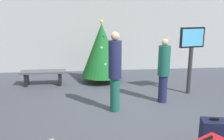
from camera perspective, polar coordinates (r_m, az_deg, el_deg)
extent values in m
plane|color=#424754|center=(6.17, 4.97, -9.13)|extent=(16.00, 16.00, 0.00)
cube|color=#B7BCC1|center=(9.90, 0.62, 8.33)|extent=(16.00, 0.20, 2.91)
cylinder|color=#4C3319|center=(8.42, -2.32, -1.96)|extent=(0.12, 0.12, 0.22)
cone|color=#196628|center=(8.21, -2.39, 4.70)|extent=(1.39, 1.39, 1.75)
sphere|color=#F2D84C|center=(8.11, -2.46, 11.24)|extent=(0.12, 0.12, 0.12)
sphere|color=silver|center=(7.83, -1.60, 1.30)|extent=(0.08, 0.08, 0.08)
sphere|color=blue|center=(8.01, -1.97, 7.93)|extent=(0.08, 0.08, 0.08)
sphere|color=blue|center=(8.44, -1.16, 5.49)|extent=(0.08, 0.08, 0.08)
sphere|color=yellow|center=(8.15, 0.69, 2.29)|extent=(0.08, 0.08, 0.08)
sphere|color=silver|center=(7.91, -2.48, 5.21)|extent=(0.08, 0.08, 0.08)
cylinder|color=#333338|center=(7.44, 17.63, -0.18)|extent=(0.12, 0.12, 1.37)
cube|color=black|center=(7.28, 18.19, 7.22)|extent=(0.75, 0.23, 0.57)
cube|color=#4CB2F2|center=(7.24, 18.33, 7.17)|extent=(0.66, 0.14, 0.48)
cube|color=#4C5159|center=(8.24, -15.80, -0.41)|extent=(1.43, 0.44, 0.06)
cube|color=black|center=(8.41, -19.29, -2.08)|extent=(0.08, 0.35, 0.42)
cube|color=black|center=(8.22, -12.01, -1.95)|extent=(0.08, 0.35, 0.42)
cylinder|color=#19594C|center=(5.92, 0.67, -5.76)|extent=(0.23, 0.23, 0.83)
cylinder|color=#1E234C|center=(5.69, 0.70, 2.42)|extent=(0.35, 0.35, 0.89)
sphere|color=tan|center=(5.61, 0.72, 7.89)|extent=(0.20, 0.20, 0.20)
cylinder|color=#1E234C|center=(6.65, 11.73, -4.29)|extent=(0.23, 0.23, 0.73)
cylinder|color=#19594C|center=(6.46, 12.05, 2.13)|extent=(0.33, 0.33, 0.78)
sphere|color=tan|center=(6.38, 12.27, 6.37)|extent=(0.18, 0.18, 0.18)
cube|color=#141938|center=(4.43, 22.29, -14.90)|extent=(0.43, 0.35, 0.70)
cube|color=black|center=(4.27, 22.75, -10.52)|extent=(0.14, 0.06, 0.04)
cube|color=black|center=(3.55, 21.50, -14.71)|extent=(0.16, 0.11, 0.04)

